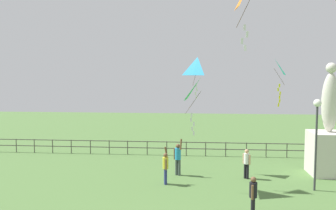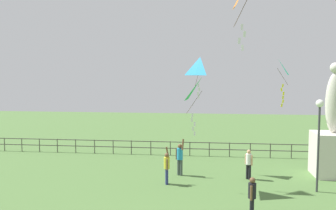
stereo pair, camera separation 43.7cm
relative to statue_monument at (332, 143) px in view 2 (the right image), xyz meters
name	(u,v)px [view 2 (the right image)]	position (x,y,z in m)	size (l,w,h in m)	color
statue_monument	(332,143)	(0.00, 0.00, 0.00)	(1.96, 1.96, 6.12)	beige
lamppost	(319,125)	(-1.57, -2.88, 1.38)	(0.36, 0.36, 4.35)	#38383D
person_0	(167,166)	(-8.71, -2.52, -0.85)	(0.29, 0.50, 1.86)	navy
person_1	(249,162)	(-4.55, -1.20, -0.88)	(0.38, 0.35, 1.57)	black
person_2	(252,195)	(-4.98, -6.50, -0.85)	(0.30, 0.48, 1.63)	black
person_4	(180,157)	(-8.19, -0.86, -0.77)	(0.49, 0.41, 2.03)	#3F4C47
kite_0	(200,68)	(-7.17, 0.34, 4.04)	(1.15, 0.97, 2.31)	#198CD1
kite_3	(278,70)	(-2.84, 0.81, 3.96)	(0.99, 1.12, 2.68)	#19B2B2
kite_4	(202,93)	(-6.99, -3.27, 2.86)	(1.16, 1.02, 2.67)	#1EB759
waterfront_railing	(177,146)	(-8.77, 3.94, -1.17)	(36.01, 0.06, 0.95)	#4C4742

